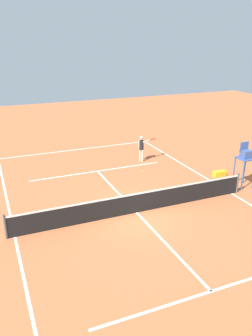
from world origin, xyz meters
name	(u,v)px	position (x,y,z in m)	size (l,w,h in m)	color
ground_plane	(137,213)	(0.00, 0.00, 0.00)	(60.00, 60.00, 0.00)	#B76038
court_lines	(137,212)	(0.00, 0.00, 0.00)	(10.74, 20.60, 0.01)	white
tennis_net	(137,203)	(0.00, 0.00, 0.50)	(11.34, 0.10, 1.07)	#4C4C51
player_serving	(142,146)	(-3.23, -6.31, 0.98)	(1.30, 0.60, 1.66)	beige
tennis_ball	(142,171)	(-2.43, -4.51, 0.03)	(0.07, 0.07, 0.07)	#CCE033
umpire_chair	(245,158)	(-6.43, -0.54, 1.61)	(0.80, 0.80, 2.41)	#38518C
equipment_bag	(219,174)	(-6.22, -2.21, 0.15)	(0.76, 0.32, 0.30)	yellow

